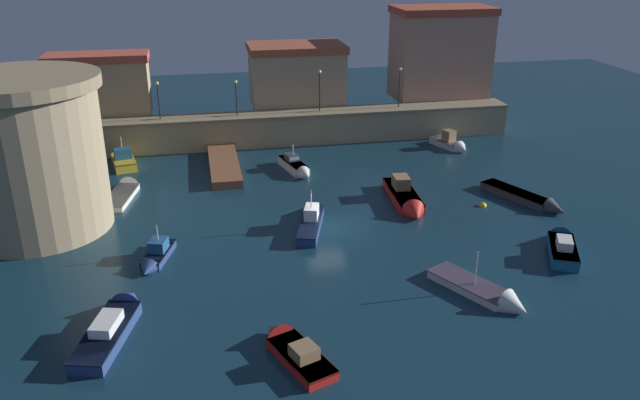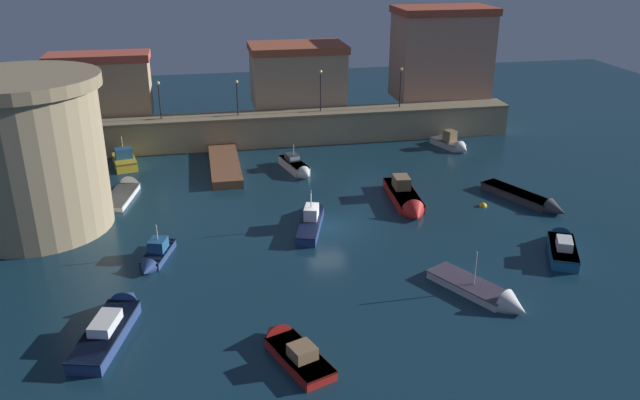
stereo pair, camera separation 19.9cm
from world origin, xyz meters
TOP-DOWN VIEW (x-y plane):
  - ground_plane at (0.00, 0.00)m, footprint 108.54×108.54m
  - quay_wall at (0.00, 19.42)m, footprint 43.75×2.96m
  - old_town_backdrop at (5.52, 23.38)m, footprint 42.73×6.02m
  - fortress_tower at (-19.16, 3.86)m, footprint 10.45×10.45m
  - pier_dock at (-6.16, 13.20)m, footprint 2.45×9.77m
  - quay_lamp_0 at (-11.39, 19.42)m, footprint 0.32×0.32m
  - quay_lamp_1 at (-4.45, 19.42)m, footprint 0.32×0.32m
  - quay_lamp_2 at (3.34, 19.42)m, footprint 0.32×0.32m
  - quay_lamp_3 at (11.12, 19.42)m, footprint 0.32×0.32m
  - moored_boat_0 at (-0.86, 0.71)m, footprint 3.19×6.87m
  - moored_boat_1 at (6.87, -10.76)m, footprint 4.42×6.23m
  - moored_boat_2 at (6.58, 2.83)m, footprint 2.28×7.43m
  - moored_boat_3 at (-13.96, 9.05)m, footprint 2.81×6.28m
  - moored_boat_4 at (-11.23, -2.88)m, footprint 2.36×4.44m
  - moored_boat_5 at (-14.68, 16.00)m, footprint 2.58×4.80m
  - moored_boat_6 at (14.98, 14.85)m, footprint 2.82×4.59m
  - moored_boat_7 at (13.84, -6.26)m, footprint 3.64×5.46m
  - moored_boat_8 at (-12.99, -9.90)m, footprint 3.41×7.08m
  - moored_boat_9 at (-0.26, 11.32)m, footprint 2.45×5.38m
  - moored_boat_10 at (-4.51, -13.63)m, footprint 3.31×5.32m
  - moored_boat_11 at (15.61, 1.35)m, footprint 4.24×7.19m
  - mooring_buoy_0 at (12.05, 1.45)m, footprint 0.55×0.55m

SIDE VIEW (x-z plane):
  - ground_plane at x=0.00m, z-range 0.00..0.00m
  - mooring_buoy_0 at x=12.05m, z-range -0.28..0.28m
  - moored_boat_3 at x=-13.96m, z-range -0.54..1.03m
  - moored_boat_1 at x=6.87m, z-range -1.26..1.79m
  - moored_boat_11 at x=15.61m, z-range -0.38..1.00m
  - moored_boat_10 at x=-4.51m, z-range -0.48..1.14m
  - pier_dock at x=-6.16m, z-range 0.00..0.70m
  - moored_boat_4 at x=-11.23m, z-range -0.87..1.62m
  - moored_boat_8 at x=-12.99m, z-range -0.41..1.26m
  - moored_boat_6 at x=14.98m, z-range -0.58..1.45m
  - moored_boat_7 at x=13.84m, z-range -0.40..1.27m
  - moored_boat_2 at x=6.58m, z-range -0.61..1.52m
  - moored_boat_0 at x=-0.86m, z-range -1.05..1.97m
  - moored_boat_9 at x=-0.26m, z-range -0.78..1.70m
  - moored_boat_5 at x=-14.68m, z-range -0.97..2.03m
  - quay_wall at x=0.00m, z-range 0.01..3.02m
  - quay_lamp_1 at x=-4.45m, z-range 3.55..6.80m
  - fortress_tower at x=-19.16m, z-range 0.06..10.43m
  - quay_lamp_0 at x=-11.39m, z-range 3.57..6.98m
  - quay_lamp_3 at x=11.12m, z-range 3.60..7.41m
  - quay_lamp_2 at x=3.34m, z-range 3.60..7.47m
  - old_town_backdrop at x=5.52m, z-range 1.96..11.05m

